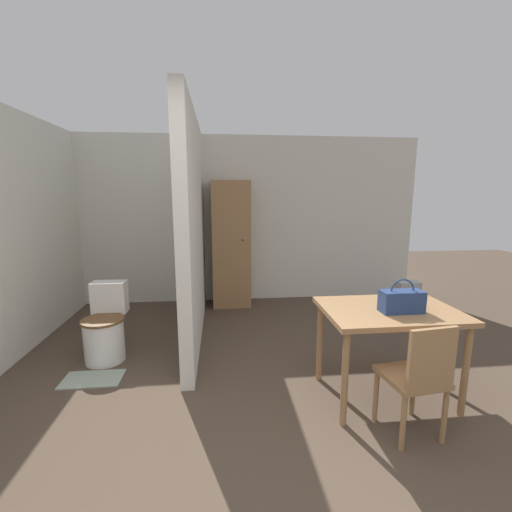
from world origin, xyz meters
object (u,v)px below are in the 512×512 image
(dining_table, at_px, (388,319))
(toilet, at_px, (106,329))
(wooden_cabinet, at_px, (231,244))
(wooden_chair, at_px, (418,376))
(handbag, at_px, (402,301))
(space_heater, at_px, (407,304))

(dining_table, bearing_deg, toilet, 159.21)
(toilet, distance_m, wooden_cabinet, 2.15)
(toilet, xyz_separation_m, wooden_cabinet, (1.33, 1.58, 0.61))
(wooden_cabinet, bearing_deg, toilet, -130.02)
(wooden_chair, relative_size, handbag, 2.62)
(wooden_chair, bearing_deg, space_heater, 55.13)
(wooden_cabinet, bearing_deg, dining_table, -65.34)
(dining_table, relative_size, wooden_cabinet, 0.57)
(handbag, relative_size, wooden_cabinet, 0.17)
(space_heater, bearing_deg, dining_table, -124.75)
(toilet, height_order, space_heater, toilet)
(toilet, xyz_separation_m, handbag, (2.53, -1.03, 0.54))
(handbag, height_order, wooden_cabinet, wooden_cabinet)
(dining_table, xyz_separation_m, handbag, (0.05, -0.09, 0.18))
(wooden_chair, distance_m, wooden_cabinet, 3.25)
(wooden_chair, relative_size, toilet, 1.12)
(wooden_cabinet, distance_m, space_heater, 2.50)
(dining_table, distance_m, wooden_chair, 0.53)
(handbag, bearing_deg, dining_table, 117.05)
(handbag, distance_m, wooden_cabinet, 2.88)
(toilet, bearing_deg, wooden_cabinet, 49.98)
(dining_table, height_order, toilet, dining_table)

